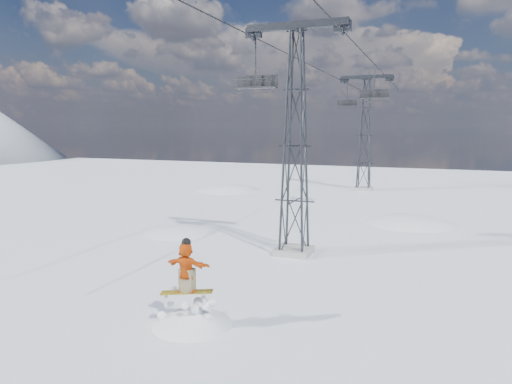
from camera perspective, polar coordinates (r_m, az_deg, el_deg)
ground at (r=16.89m, az=-5.88°, el=-14.42°), size 120.00×120.00×0.00m
snow_terrain at (r=40.40m, az=2.20°, el=-15.18°), size 39.00×37.00×22.00m
lift_tower_near at (r=22.78m, az=4.92°, el=5.65°), size 5.20×1.80×11.43m
lift_tower_far at (r=47.29m, az=13.44°, el=6.82°), size 5.20×1.80×11.43m
haul_cables at (r=34.23m, az=10.60°, el=15.45°), size 4.46×51.00×0.06m
snowboarder_jump at (r=16.56m, az=-7.88°, el=-21.24°), size 4.40×4.40×6.95m
lift_chair_near at (r=23.84m, az=-0.00°, el=13.47°), size 2.21×0.64×2.74m
lift_chair_mid at (r=35.05m, az=14.54°, el=11.69°), size 2.13×0.61×2.64m
lift_chair_far at (r=49.48m, az=11.30°, el=10.81°), size 2.06×0.59×2.55m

